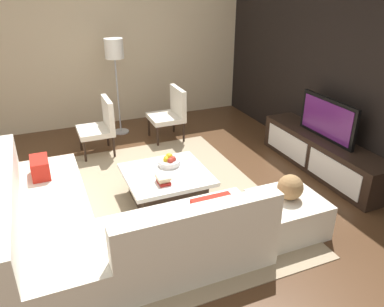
# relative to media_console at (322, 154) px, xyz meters

# --- Properties ---
(ground_plane) EXTENTS (14.00, 14.00, 0.00)m
(ground_plane) POSITION_rel_media_console_xyz_m (0.00, -2.40, -0.25)
(ground_plane) COLOR #4C301C
(feature_wall_back) EXTENTS (6.40, 0.12, 2.80)m
(feature_wall_back) POSITION_rel_media_console_xyz_m (0.00, 0.30, 1.15)
(feature_wall_back) COLOR black
(feature_wall_back) RESTS_ON ground
(side_wall_left) EXTENTS (0.12, 5.20, 2.80)m
(side_wall_left) POSITION_rel_media_console_xyz_m (-3.20, -2.20, 1.15)
(side_wall_left) COLOR beige
(side_wall_left) RESTS_ON ground
(area_rug) EXTENTS (3.42, 2.64, 0.01)m
(area_rug) POSITION_rel_media_console_xyz_m (-0.10, -2.40, -0.24)
(area_rug) COLOR tan
(area_rug) RESTS_ON ground
(media_console) EXTENTS (2.19, 0.50, 0.50)m
(media_console) POSITION_rel_media_console_xyz_m (0.00, 0.00, 0.00)
(media_console) COLOR black
(media_console) RESTS_ON ground
(television) EXTENTS (1.04, 0.06, 0.57)m
(television) POSITION_rel_media_console_xyz_m (0.00, 0.00, 0.53)
(television) COLOR black
(television) RESTS_ON media_console
(sectional_couch) EXTENTS (2.46, 2.41, 0.80)m
(sectional_couch) POSITION_rel_media_console_xyz_m (0.53, -3.26, 0.03)
(sectional_couch) COLOR silver
(sectional_couch) RESTS_ON ground
(coffee_table) EXTENTS (0.95, 0.99, 0.38)m
(coffee_table) POSITION_rel_media_console_xyz_m (-0.10, -2.30, -0.05)
(coffee_table) COLOR black
(coffee_table) RESTS_ON ground
(accent_chair_near) EXTENTS (0.55, 0.52, 0.87)m
(accent_chair_near) POSITION_rel_media_console_xyz_m (-1.81, -2.76, 0.24)
(accent_chair_near) COLOR black
(accent_chair_near) RESTS_ON ground
(floor_lamp) EXTENTS (0.31, 0.31, 1.63)m
(floor_lamp) POSITION_rel_media_console_xyz_m (-2.55, -2.31, 1.11)
(floor_lamp) COLOR #A5A5AA
(floor_lamp) RESTS_ON ground
(ottoman) EXTENTS (0.70, 0.70, 0.40)m
(ottoman) POSITION_rel_media_console_xyz_m (0.99, -1.29, -0.05)
(ottoman) COLOR silver
(ottoman) RESTS_ON ground
(fruit_bowl) EXTENTS (0.28, 0.28, 0.14)m
(fruit_bowl) POSITION_rel_media_console_xyz_m (-0.28, -2.19, 0.18)
(fruit_bowl) COLOR silver
(fruit_bowl) RESTS_ON coffee_table
(accent_chair_far) EXTENTS (0.57, 0.54, 0.87)m
(accent_chair_far) POSITION_rel_media_console_xyz_m (-1.96, -1.56, 0.24)
(accent_chair_far) COLOR black
(accent_chair_far) RESTS_ON ground
(decorative_ball) EXTENTS (0.27, 0.27, 0.27)m
(decorative_ball) POSITION_rel_media_console_xyz_m (0.99, -1.29, 0.29)
(decorative_ball) COLOR #997247
(decorative_ball) RESTS_ON ottoman
(book_stack) EXTENTS (0.18, 0.15, 0.09)m
(book_stack) POSITION_rel_media_console_xyz_m (0.12, -2.41, 0.18)
(book_stack) COLOR maroon
(book_stack) RESTS_ON coffee_table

